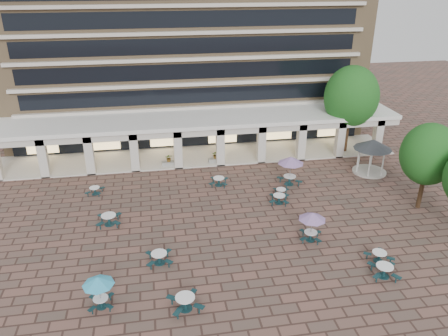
{
  "coord_description": "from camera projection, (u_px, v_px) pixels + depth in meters",
  "views": [
    {
      "loc": [
        -4.32,
        -27.66,
        18.01
      ],
      "look_at": [
        0.9,
        3.0,
        3.91
      ],
      "focal_mm": 35.0,
      "sensor_mm": 36.0,
      "label": 1
    }
  ],
  "objects": [
    {
      "name": "tree_east_c",
      "position": [
        351.0,
        97.0,
        45.05
      ],
      "size": [
        5.61,
        5.61,
        9.35
      ],
      "color": "#452E1B",
      "rests_on": "ground"
    },
    {
      "name": "planter_left",
      "position": [
        169.0,
        161.0,
        43.84
      ],
      "size": [
        1.5,
        0.68,
        1.28
      ],
      "color": "gray",
      "rests_on": "ground"
    },
    {
      "name": "tree_east_a",
      "position": [
        429.0,
        154.0,
        34.44
      ],
      "size": [
        4.39,
        4.39,
        7.31
      ],
      "color": "#452E1B",
      "rests_on": "ground"
    },
    {
      "name": "retail_arcade",
      "position": [
        196.0,
        130.0,
        44.98
      ],
      "size": [
        42.0,
        6.6,
        4.4
      ],
      "color": "white",
      "rests_on": "ground"
    },
    {
      "name": "picnic_table_1",
      "position": [
        185.0,
        302.0,
        25.26
      ],
      "size": [
        2.2,
        2.2,
        0.87
      ],
      "rotation": [
        0.0,
        0.0,
        0.2
      ],
      "color": "#133539",
      "rests_on": "ground"
    },
    {
      "name": "picnic_table_6",
      "position": [
        312.0,
        217.0,
        31.14
      ],
      "size": [
        1.99,
        1.99,
        2.3
      ],
      "rotation": [
        0.0,
        0.0,
        -0.34
      ],
      "color": "#133539",
      "rests_on": "ground"
    },
    {
      "name": "planter_right",
      "position": [
        216.0,
        158.0,
        44.56
      ],
      "size": [
        1.5,
        0.81,
        1.3
      ],
      "color": "gray",
      "rests_on": "ground"
    },
    {
      "name": "picnic_table_3",
      "position": [
        379.0,
        256.0,
        29.47
      ],
      "size": [
        1.88,
        1.88,
        0.73
      ],
      "rotation": [
        0.0,
        0.0,
        0.25
      ],
      "color": "#133539",
      "rests_on": "ground"
    },
    {
      "name": "picnic_table_7",
      "position": [
        384.0,
        270.0,
        27.97
      ],
      "size": [
        2.11,
        2.11,
        0.83
      ],
      "rotation": [
        0.0,
        0.0,
        -0.22
      ],
      "color": "#133539",
      "rests_on": "ground"
    },
    {
      "name": "picnic_table_10",
      "position": [
        281.0,
        192.0,
        38.12
      ],
      "size": [
        1.69,
        1.69,
        0.64
      ],
      "rotation": [
        0.0,
        0.0,
        -0.28
      ],
      "color": "#133539",
      "rests_on": "ground"
    },
    {
      "name": "picnic_table_13",
      "position": [
        279.0,
        198.0,
        36.86
      ],
      "size": [
        2.01,
        2.01,
        0.76
      ],
      "rotation": [
        0.0,
        0.0,
        -0.28
      ],
      "color": "#133539",
      "rests_on": "ground"
    },
    {
      "name": "picnic_table_11",
      "position": [
        291.0,
        161.0,
        39.33
      ],
      "size": [
        2.38,
        2.38,
        2.75
      ],
      "rotation": [
        0.0,
        0.0,
        0.17
      ],
      "color": "#133539",
      "rests_on": "ground"
    },
    {
      "name": "apartment_building",
      "position": [
        184.0,
        22.0,
        50.6
      ],
      "size": [
        40.0,
        15.5,
        25.2
      ],
      "color": "#997B56",
      "rests_on": "ground"
    },
    {
      "name": "picnic_table_5",
      "position": [
        159.0,
        257.0,
        29.25
      ],
      "size": [
        1.85,
        1.85,
        0.81
      ],
      "rotation": [
        0.0,
        0.0,
        0.03
      ],
      "color": "#133539",
      "rests_on": "ground"
    },
    {
      "name": "gazebo",
      "position": [
        373.0,
        148.0,
        41.68
      ],
      "size": [
        3.63,
        3.63,
        3.38
      ],
      "rotation": [
        0.0,
        0.0,
        -0.03
      ],
      "color": "beige",
      "rests_on": "ground"
    },
    {
      "name": "ground",
      "position": [
        219.0,
        232.0,
        32.93
      ],
      "size": [
        120.0,
        120.0,
        0.0
      ],
      "primitive_type": "plane",
      "color": "brown",
      "rests_on": "ground"
    },
    {
      "name": "picnic_table_12",
      "position": [
        95.0,
        190.0,
        38.37
      ],
      "size": [
        1.7,
        1.7,
        0.66
      ],
      "rotation": [
        0.0,
        0.0,
        -0.22
      ],
      "color": "#133539",
      "rests_on": "ground"
    },
    {
      "name": "picnic_table_9",
      "position": [
        219.0,
        181.0,
        39.93
      ],
      "size": [
        2.0,
        2.0,
        0.77
      ],
      "rotation": [
        0.0,
        0.0,
        -0.26
      ],
      "color": "#133539",
      "rests_on": "ground"
    },
    {
      "name": "picnic_table_8",
      "position": [
        109.0,
        219.0,
        33.71
      ],
      "size": [
        1.91,
        1.91,
        0.85
      ],
      "rotation": [
        0.0,
        0.0,
        -0.0
      ],
      "color": "#133539",
      "rests_on": "ground"
    },
    {
      "name": "picnic_table_4",
      "position": [
        98.0,
        282.0,
        24.85
      ],
      "size": [
        1.86,
        1.86,
        2.14
      ],
      "rotation": [
        0.0,
        0.0,
        0.04
      ],
      "color": "#133539",
      "rests_on": "ground"
    }
  ]
}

